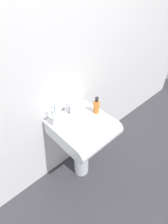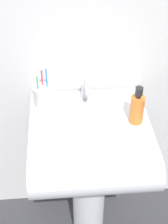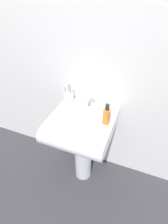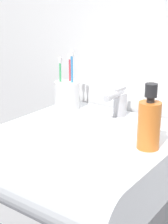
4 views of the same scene
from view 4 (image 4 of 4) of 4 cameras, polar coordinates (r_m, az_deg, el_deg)
The scene contains 5 objects.
wall_back at distance 1.21m, azimuth 9.09°, elevation 17.91°, with size 5.00×0.05×2.40m, color white.
sink_basin at distance 1.03m, azimuth -1.02°, elevation -8.06°, with size 0.52×0.55×0.15m.
faucet at distance 1.16m, azimuth 5.67°, elevation 1.68°, with size 0.05×0.12×0.10m.
toothbrush_cup at distance 1.24m, azimuth -2.83°, elevation 2.93°, with size 0.09×0.09×0.21m.
soap_bottle at distance 0.91m, azimuth 10.77°, elevation -1.80°, with size 0.06×0.06×0.18m.
Camera 4 is at (0.56, -0.79, 1.20)m, focal length 55.00 mm.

